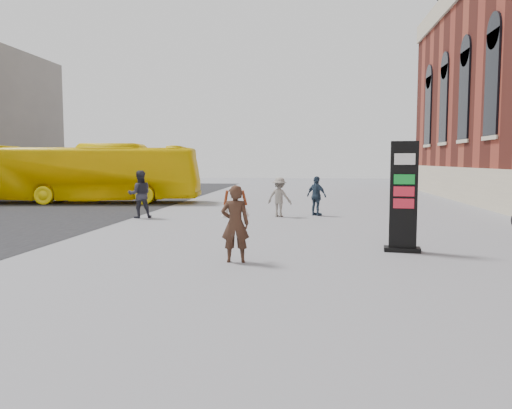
# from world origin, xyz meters

# --- Properties ---
(ground) EXTENTS (100.00, 100.00, 0.00)m
(ground) POSITION_xyz_m (0.00, 0.00, 0.00)
(ground) COLOR #9E9EA3
(info_pylon) EXTENTS (0.88, 0.52, 2.61)m
(info_pylon) POSITION_xyz_m (3.83, 0.95, 1.30)
(info_pylon) COLOR black
(info_pylon) RESTS_ON ground
(woman) EXTENTS (0.68, 0.63, 1.64)m
(woman) POSITION_xyz_m (0.07, -0.70, 0.84)
(woman) COLOR #3F261C
(woman) RESTS_ON ground
(bus) EXTENTS (10.98, 3.75, 3.00)m
(bus) POSITION_xyz_m (-9.40, 13.29, 1.50)
(bus) COLOR #FFDB04
(bus) RESTS_ON road
(pedestrian_a) EXTENTS (1.06, 0.96, 1.79)m
(pedestrian_a) POSITION_xyz_m (-4.73, 6.99, 0.89)
(pedestrian_a) COLOR #2D2C38
(pedestrian_a) RESTS_ON ground
(pedestrian_b) EXTENTS (1.11, 0.87, 1.51)m
(pedestrian_b) POSITION_xyz_m (0.46, 7.97, 0.76)
(pedestrian_b) COLOR gray
(pedestrian_b) RESTS_ON ground
(pedestrian_c) EXTENTS (0.94, 0.86, 1.55)m
(pedestrian_c) POSITION_xyz_m (1.88, 8.51, 0.77)
(pedestrian_c) COLOR #2B3D52
(pedestrian_c) RESTS_ON ground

